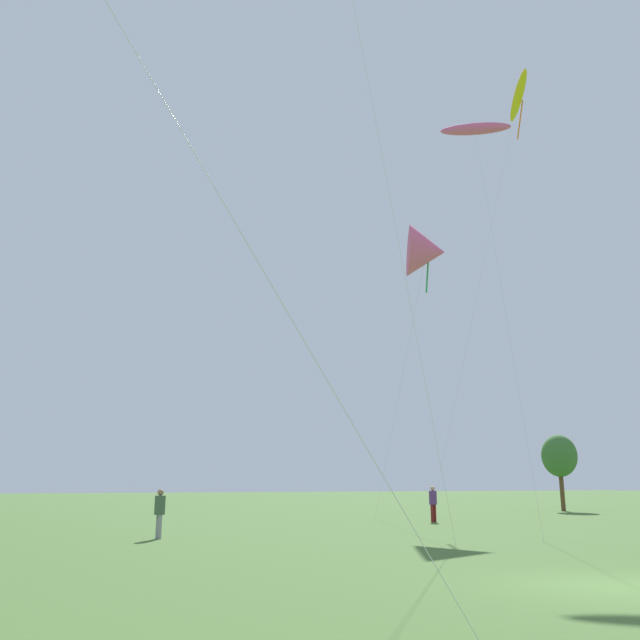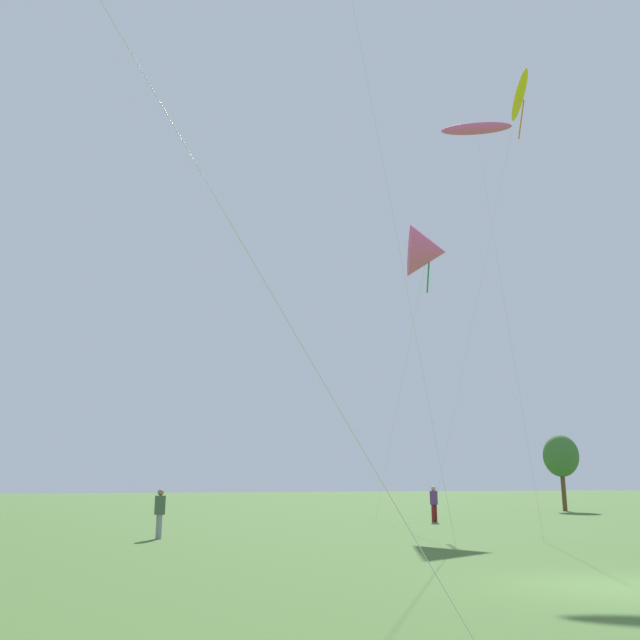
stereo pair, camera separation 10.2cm
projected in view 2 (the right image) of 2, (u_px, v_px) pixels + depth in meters
ground at (623, 588)px, 13.63m from camera, size 280.00×280.00×0.00m
person_standing_1 at (434, 501)px, 36.53m from camera, size 0.42×0.42×1.88m
person_standing_2 at (160, 510)px, 25.65m from camera, size 0.41×0.41×1.82m
kite_flying_1 at (519, 96)px, 52.74m from camera, size 10.89×4.76×32.65m
kite_flying_2 at (427, 251)px, 41.67m from camera, size 4.43×4.53×17.63m
kite_flying_4 at (476, 129)px, 40.21m from camera, size 7.08×11.41×23.19m
park_tree_1 at (561, 456)px, 51.28m from camera, size 2.63×2.63×5.63m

